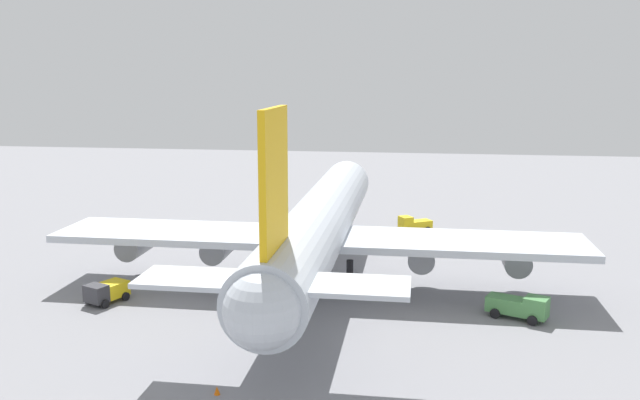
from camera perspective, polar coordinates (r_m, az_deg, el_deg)
The scene contains 7 objects.
ground_plane at distance 70.51m, azimuth -0.00°, elevation -6.87°, with size 230.62×230.62×0.00m, color gray.
cargo_airplane at distance 68.75m, azimuth -0.02°, elevation -2.10°, with size 57.65×52.44×19.07m.
maintenance_van at distance 66.89m, azimuth -17.70°, elevation -7.39°, with size 4.45×3.64×2.01m.
pushback_tractor at distance 62.23m, azimuth 16.55°, elevation -8.64°, with size 3.81×5.54×2.22m.
fuel_truck at distance 91.52m, azimuth 7.97°, elevation -2.09°, with size 3.86×4.74×2.40m.
safety_cone_nose at distance 95.51m, azimuth 1.16°, elevation -1.97°, with size 0.41×0.41×0.58m, color orange.
safety_cone_tail at distance 47.49m, azimuth -8.75°, elevation -15.70°, with size 0.42×0.42×0.60m, color orange.
Camera 1 is at (-66.49, -9.71, 21.37)m, focal length 37.66 mm.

